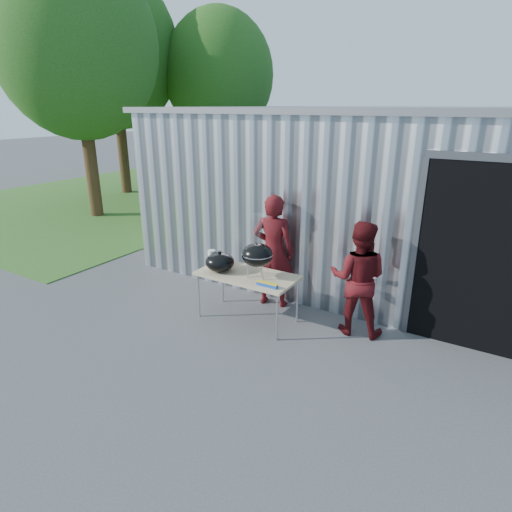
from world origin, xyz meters
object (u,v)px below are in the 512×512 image
Objects in this scene: folding_table at (247,277)px; kettle_grill at (257,250)px; person_cook at (273,251)px; person_bystander at (358,278)px.

folding_table is 0.49m from kettle_grill.
person_cook is (-0.13, 0.70, -0.24)m from kettle_grill.
kettle_grill is 0.76m from person_cook.
person_cook is (0.06, 0.69, 0.21)m from folding_table.
kettle_grill is 0.57× the size of person_bystander.
person_cook is at bearing 85.23° from folding_table.
kettle_grill is 1.48m from person_bystander.
kettle_grill is at bearing 10.47° from person_bystander.
folding_table is 1.59× the size of kettle_grill.
folding_table is at bearing 73.39° from person_cook.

